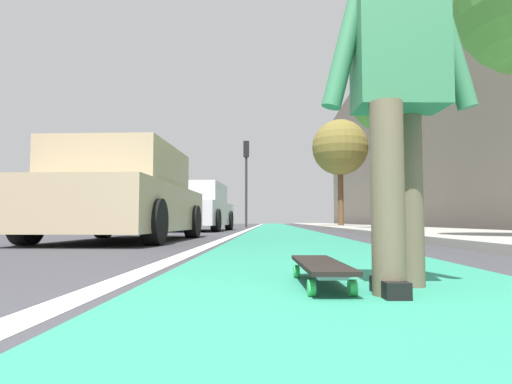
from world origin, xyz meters
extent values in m
plane|color=#38383D|center=(10.00, 0.00, 0.00)|extent=(80.00, 80.00, 0.00)
cube|color=#288466|center=(24.00, 0.00, 0.00)|extent=(56.00, 1.98, 0.00)
cube|color=silver|center=(20.00, 1.14, 0.00)|extent=(52.00, 0.16, 0.01)
cube|color=#9E9B93|center=(18.00, -3.32, 0.05)|extent=(52.00, 3.20, 0.11)
cube|color=slate|center=(22.00, -6.43, 5.09)|extent=(40.00, 1.20, 10.17)
cylinder|color=green|center=(1.41, 0.22, 0.04)|extent=(0.07, 0.03, 0.07)
cylinder|color=green|center=(1.42, 0.05, 0.04)|extent=(0.07, 0.03, 0.07)
cylinder|color=green|center=(0.81, 0.19, 0.04)|extent=(0.07, 0.03, 0.07)
cylinder|color=green|center=(0.82, 0.02, 0.04)|extent=(0.07, 0.03, 0.07)
cube|color=silver|center=(1.41, 0.13, 0.08)|extent=(0.07, 0.12, 0.02)
cube|color=silver|center=(0.81, 0.11, 0.08)|extent=(0.07, 0.12, 0.02)
cube|color=black|center=(1.11, 0.12, 0.10)|extent=(0.85, 0.24, 0.02)
cylinder|color=brown|center=(0.84, -0.13, 0.41)|extent=(0.14, 0.14, 0.82)
cylinder|color=brown|center=(1.11, -0.30, 0.41)|extent=(0.14, 0.14, 0.82)
cube|color=black|center=(0.84, -0.13, 0.04)|extent=(0.26, 0.11, 0.07)
cube|color=#33724C|center=(0.96, -0.23, 1.12)|extent=(0.26, 0.41, 0.60)
cylinder|color=#33724C|center=(0.95, 0.01, 1.12)|extent=(0.10, 0.24, 0.60)
cylinder|color=#33724C|center=(0.97, -0.47, 1.12)|extent=(0.10, 0.24, 0.60)
cube|color=tan|center=(5.87, 2.66, 0.51)|extent=(4.14, 1.85, 0.70)
cube|color=tan|center=(5.72, 2.67, 1.16)|extent=(2.29, 1.67, 0.60)
cube|color=#4C606B|center=(6.85, 2.65, 1.16)|extent=(0.07, 1.56, 0.51)
cylinder|color=black|center=(7.16, 3.48, 0.30)|extent=(0.60, 0.23, 0.60)
cylinder|color=black|center=(7.13, 1.80, 0.30)|extent=(0.60, 0.23, 0.60)
cylinder|color=black|center=(4.61, 3.53, 0.30)|extent=(0.60, 0.23, 0.60)
cylinder|color=black|center=(4.58, 1.84, 0.30)|extent=(0.60, 0.23, 0.60)
cube|color=silver|center=(12.85, 2.67, 0.54)|extent=(4.49, 1.97, 0.70)
cube|color=silver|center=(12.70, 2.68, 1.19)|extent=(2.50, 1.74, 0.60)
cube|color=#4C606B|center=(13.91, 2.63, 1.19)|extent=(0.11, 1.56, 0.51)
cylinder|color=black|center=(14.25, 3.45, 0.33)|extent=(0.66, 0.25, 0.65)
cylinder|color=black|center=(14.18, 1.77, 0.33)|extent=(0.66, 0.25, 0.65)
cylinder|color=black|center=(11.52, 3.58, 0.33)|extent=(0.66, 0.25, 0.65)
cylinder|color=black|center=(11.44, 1.89, 0.33)|extent=(0.66, 0.25, 0.65)
cylinder|color=#2D2D2D|center=(20.84, 1.54, 1.75)|extent=(0.12, 0.12, 3.51)
cube|color=black|center=(20.84, 1.54, 3.91)|extent=(0.24, 0.28, 0.80)
sphere|color=#360606|center=(20.97, 1.54, 4.17)|extent=(0.16, 0.16, 0.16)
sphere|color=gold|center=(20.97, 1.54, 3.91)|extent=(0.16, 0.16, 0.16)
sphere|color=black|center=(20.97, 1.54, 3.65)|extent=(0.16, 0.16, 0.16)
cylinder|color=brown|center=(11.63, -2.92, 1.59)|extent=(0.21, 0.21, 3.18)
sphere|color=#4C8C38|center=(11.63, -2.92, 3.83)|extent=(1.86, 1.86, 1.86)
cylinder|color=brown|center=(19.52, -2.92, 1.42)|extent=(0.26, 0.26, 2.84)
sphere|color=olive|center=(19.52, -2.92, 3.75)|extent=(2.60, 2.60, 2.60)
camera|label=1|loc=(-1.04, 0.36, 0.31)|focal=31.02mm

